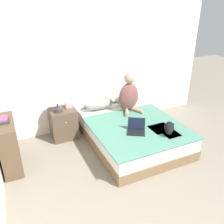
{
  "coord_description": "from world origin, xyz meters",
  "views": [
    {
      "loc": [
        -1.71,
        -0.61,
        2.51
      ],
      "look_at": [
        -0.19,
        2.65,
        0.79
      ],
      "focal_mm": 38.0,
      "sensor_mm": 36.0,
      "label": 1
    }
  ],
  "objects_px": {
    "laptop_open": "(136,129)",
    "table_lamp": "(57,99)",
    "pillow_near": "(99,104)",
    "person_sitting": "(129,95)",
    "book_stack_top": "(3,120)",
    "tissue_box": "(68,105)",
    "bed": "(133,133)",
    "nightstand": "(64,124)",
    "pillow_far": "(128,99)",
    "bookshelf": "(9,145)",
    "cat_tabby": "(169,128)"
  },
  "relations": [
    {
      "from": "bookshelf",
      "to": "table_lamp",
      "type": "bearing_deg",
      "value": 28.5
    },
    {
      "from": "bookshelf",
      "to": "pillow_far",
      "type": "bearing_deg",
      "value": 13.79
    },
    {
      "from": "nightstand",
      "to": "bookshelf",
      "type": "relative_size",
      "value": 0.73
    },
    {
      "from": "pillow_near",
      "to": "cat_tabby",
      "type": "height_order",
      "value": "pillow_near"
    },
    {
      "from": "person_sitting",
      "to": "laptop_open",
      "type": "height_order",
      "value": "person_sitting"
    },
    {
      "from": "nightstand",
      "to": "table_lamp",
      "type": "height_order",
      "value": "table_lamp"
    },
    {
      "from": "bed",
      "to": "laptop_open",
      "type": "xyz_separation_m",
      "value": [
        -0.12,
        -0.31,
        0.27
      ]
    },
    {
      "from": "pillow_far",
      "to": "person_sitting",
      "type": "relative_size",
      "value": 0.81
    },
    {
      "from": "pillow_far",
      "to": "book_stack_top",
      "type": "relative_size",
      "value": 2.99
    },
    {
      "from": "person_sitting",
      "to": "tissue_box",
      "type": "height_order",
      "value": "person_sitting"
    },
    {
      "from": "tissue_box",
      "to": "bed",
      "type": "bearing_deg",
      "value": -40.33
    },
    {
      "from": "table_lamp",
      "to": "nightstand",
      "type": "bearing_deg",
      "value": 26.45
    },
    {
      "from": "bed",
      "to": "cat_tabby",
      "type": "height_order",
      "value": "cat_tabby"
    },
    {
      "from": "person_sitting",
      "to": "pillow_near",
      "type": "bearing_deg",
      "value": 150.47
    },
    {
      "from": "bed",
      "to": "bookshelf",
      "type": "bearing_deg",
      "value": 174.15
    },
    {
      "from": "laptop_open",
      "to": "tissue_box",
      "type": "relative_size",
      "value": 2.76
    },
    {
      "from": "table_lamp",
      "to": "bookshelf",
      "type": "bearing_deg",
      "value": -151.5
    },
    {
      "from": "tissue_box",
      "to": "nightstand",
      "type": "bearing_deg",
      "value": -155.71
    },
    {
      "from": "pillow_near",
      "to": "person_sitting",
      "type": "height_order",
      "value": "person_sitting"
    },
    {
      "from": "cat_tabby",
      "to": "tissue_box",
      "type": "relative_size",
      "value": 2.85
    },
    {
      "from": "nightstand",
      "to": "table_lamp",
      "type": "bearing_deg",
      "value": -153.55
    },
    {
      "from": "bookshelf",
      "to": "bed",
      "type": "bearing_deg",
      "value": -5.85
    },
    {
      "from": "laptop_open",
      "to": "book_stack_top",
      "type": "xyz_separation_m",
      "value": [
        -2.03,
        0.54,
        0.37
      ]
    },
    {
      "from": "bed",
      "to": "laptop_open",
      "type": "height_order",
      "value": "laptop_open"
    },
    {
      "from": "person_sitting",
      "to": "table_lamp",
      "type": "xyz_separation_m",
      "value": [
        -1.4,
        0.2,
        0.08
      ]
    },
    {
      "from": "pillow_near",
      "to": "cat_tabby",
      "type": "bearing_deg",
      "value": -62.43
    },
    {
      "from": "nightstand",
      "to": "table_lamp",
      "type": "distance_m",
      "value": 0.56
    },
    {
      "from": "pillow_far",
      "to": "laptop_open",
      "type": "relative_size",
      "value": 1.65
    },
    {
      "from": "laptop_open",
      "to": "table_lamp",
      "type": "distance_m",
      "value": 1.55
    },
    {
      "from": "bed",
      "to": "bookshelf",
      "type": "distance_m",
      "value": 2.16
    },
    {
      "from": "bed",
      "to": "pillow_near",
      "type": "xyz_separation_m",
      "value": [
        -0.35,
        0.83,
        0.34
      ]
    },
    {
      "from": "nightstand",
      "to": "cat_tabby",
      "type": "bearing_deg",
      "value": -41.53
    },
    {
      "from": "pillow_near",
      "to": "person_sitting",
      "type": "distance_m",
      "value": 0.65
    },
    {
      "from": "bed",
      "to": "pillow_far",
      "type": "height_order",
      "value": "pillow_far"
    },
    {
      "from": "pillow_far",
      "to": "nightstand",
      "type": "xyz_separation_m",
      "value": [
        -1.47,
        -0.06,
        -0.25
      ]
    },
    {
      "from": "nightstand",
      "to": "bookshelf",
      "type": "height_order",
      "value": "bookshelf"
    },
    {
      "from": "nightstand",
      "to": "tissue_box",
      "type": "xyz_separation_m",
      "value": [
        0.14,
        0.07,
        0.36
      ]
    },
    {
      "from": "laptop_open",
      "to": "nightstand",
      "type": "height_order",
      "value": "laptop_open"
    },
    {
      "from": "person_sitting",
      "to": "book_stack_top",
      "type": "distance_m",
      "value": 2.35
    },
    {
      "from": "pillow_near",
      "to": "bookshelf",
      "type": "relative_size",
      "value": 0.77
    },
    {
      "from": "table_lamp",
      "to": "book_stack_top",
      "type": "xyz_separation_m",
      "value": [
        -0.93,
        -0.5,
        0.0
      ]
    },
    {
      "from": "cat_tabby",
      "to": "book_stack_top",
      "type": "bearing_deg",
      "value": -68.19
    },
    {
      "from": "bookshelf",
      "to": "book_stack_top",
      "type": "bearing_deg",
      "value": 108.67
    },
    {
      "from": "bookshelf",
      "to": "nightstand",
      "type": "bearing_deg",
      "value": 28.33
    },
    {
      "from": "pillow_near",
      "to": "laptop_open",
      "type": "distance_m",
      "value": 1.17
    },
    {
      "from": "laptop_open",
      "to": "nightstand",
      "type": "distance_m",
      "value": 1.49
    },
    {
      "from": "nightstand",
      "to": "book_stack_top",
      "type": "relative_size",
      "value": 2.82
    },
    {
      "from": "laptop_open",
      "to": "pillow_far",
      "type": "bearing_deg",
      "value": 98.95
    },
    {
      "from": "person_sitting",
      "to": "nightstand",
      "type": "distance_m",
      "value": 1.42
    },
    {
      "from": "book_stack_top",
      "to": "cat_tabby",
      "type": "bearing_deg",
      "value": -17.47
    }
  ]
}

